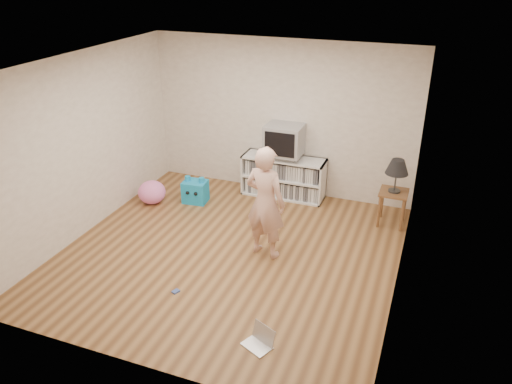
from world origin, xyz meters
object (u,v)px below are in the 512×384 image
Objects in this scene: table_lamp at (397,168)px; person at (265,203)px; plush_blue at (195,191)px; dvd_deck at (284,156)px; crt_tv at (284,140)px; media_unit at (284,176)px; side_table at (393,200)px; laptop at (260,340)px; plush_pink at (152,192)px.

table_lamp is 2.13m from person.
table_lamp reaches higher than plush_blue.
crt_tv is (0.00, -0.00, 0.29)m from dvd_deck.
crt_tv is at bearing -90.00° from media_unit.
side_table is (1.86, -0.37, -0.60)m from crt_tv.
laptop is at bearing -57.62° from plush_blue.
dvd_deck is 2.28m from plush_pink.
dvd_deck is 0.75× the size of crt_tv.
laptop is 0.84× the size of plush_blue.
laptop is at bearing 118.96° from person.
dvd_deck is 1.00× the size of plush_blue.
plush_blue is at bearing -150.37° from crt_tv.
crt_tv is 1.32× the size of plush_pink.
side_table reaches higher than plush_blue.
media_unit reaches higher than plush_pink.
media_unit is 2.72× the size of table_lamp.
person is (0.33, -1.86, 0.44)m from media_unit.
laptop is at bearing -106.86° from table_lamp.
laptop is 3.57m from plush_blue.
table_lamp is (0.00, 0.00, 0.53)m from side_table.
crt_tv is 1.72m from plush_blue.
side_table is 1.07× the size of table_lamp.
table_lamp is 1.14× the size of plush_blue.
crt_tv is at bearing 24.03° from plush_blue.
media_unit is 3.71× the size of laptop.
person is at bearing -135.94° from table_lamp.
crt_tv is 1.99m from side_table.
table_lamp is at bearing 0.00° from side_table.
plush_pink is (-3.82, -0.67, -0.75)m from table_lamp.
person is at bearing 133.09° from laptop.
crt_tv is 1.09× the size of side_table.
media_unit is 3.09× the size of plush_pink.
table_lamp is 3.45m from laptop.
crt_tv is at bearing 129.01° from laptop.
plush_blue reaches higher than plush_pink.
plush_pink is at bearing -170.06° from table_lamp.
plush_pink is at bearing -170.06° from side_table.
dvd_deck is 1.88m from person.
media_unit is 1.90m from side_table.
dvd_deck is at bearing -69.05° from person.
dvd_deck is at bearing -90.00° from media_unit.
table_lamp is (1.86, -0.37, -0.08)m from crt_tv.
media_unit is at bearing -69.13° from person.
dvd_deck is 1.91m from table_lamp.
laptop is 3.81m from plush_pink.
side_table is at bearing -125.12° from person.
dvd_deck is 0.99× the size of plush_pink.
crt_tv is 1.17× the size of table_lamp.
plush_pink is (-2.85, 2.52, 0.14)m from laptop.
person is at bearing -79.85° from crt_tv.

